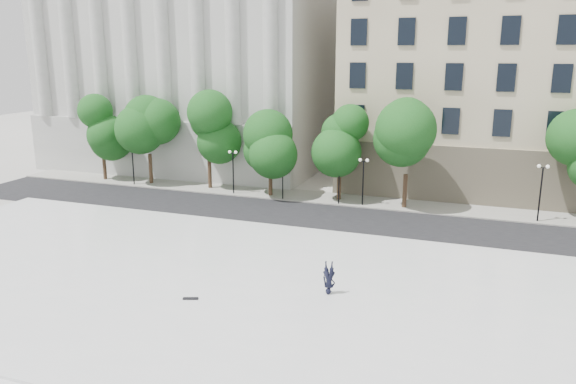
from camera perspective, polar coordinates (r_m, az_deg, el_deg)
name	(u,v)px	position (r m, az deg, el deg)	size (l,w,h in m)	color
ground	(160,308)	(29.90, -12.87, -11.45)	(160.00, 160.00, 0.00)	beige
plaza	(189,282)	(32.13, -10.00, -9.01)	(44.00, 22.00, 0.45)	silver
street	(283,214)	(45.03, -0.56, -2.29)	(60.00, 8.00, 0.02)	black
far_sidewalk	(306,196)	(50.49, 1.80, -0.43)	(60.00, 4.00, 0.12)	#9B998F
building_west	(208,50)	(68.97, -8.15, 14.10)	(31.50, 27.65, 25.60)	#BABAB5
building_east	(548,68)	(61.64, 24.91, 11.36)	(36.00, 26.15, 23.00)	beige
traffic_light_west	(283,160)	(48.64, -0.55, 3.32)	(0.77, 1.61, 4.14)	black
traffic_light_east	(339,163)	(47.15, 5.24, 2.91)	(0.62, 1.60, 4.13)	black
person_lying	(329,289)	(29.68, 4.17, -9.84)	(0.65, 0.42, 1.77)	black
skateboard	(191,298)	(29.50, -9.88, -10.61)	(0.78, 0.20, 0.08)	black
street_trees	(266,136)	(50.19, -2.22, 5.69)	(47.31, 4.96, 7.84)	#382619
lamp_posts	(306,168)	(48.40, 1.86, 2.41)	(37.15, 0.28, 4.52)	black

